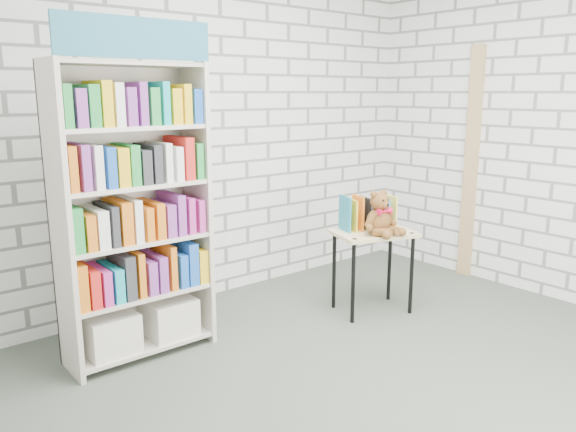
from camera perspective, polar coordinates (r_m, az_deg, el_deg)
ground at (r=3.44m, az=9.75°, el=-17.08°), size 4.50×4.50×0.00m
room_shell at (r=3.00m, az=11.03°, el=14.10°), size 4.52×4.02×2.81m
bookshelf at (r=3.65m, az=-15.44°, el=0.51°), size 0.94×0.36×2.10m
display_table at (r=4.38m, az=8.66°, el=-2.70°), size 0.70×0.58×0.64m
table_books at (r=4.41m, az=8.12°, el=0.30°), size 0.45×0.31×0.25m
teddy_bear at (r=4.25m, az=9.40°, el=-0.09°), size 0.31×0.28×0.33m
door_trim at (r=5.40m, az=18.11°, el=5.06°), size 0.05×0.12×2.10m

